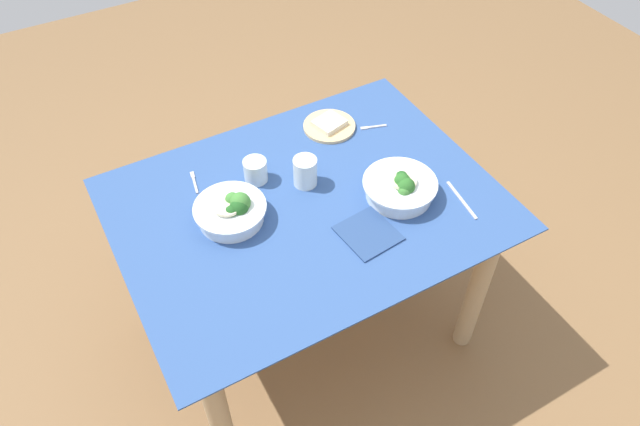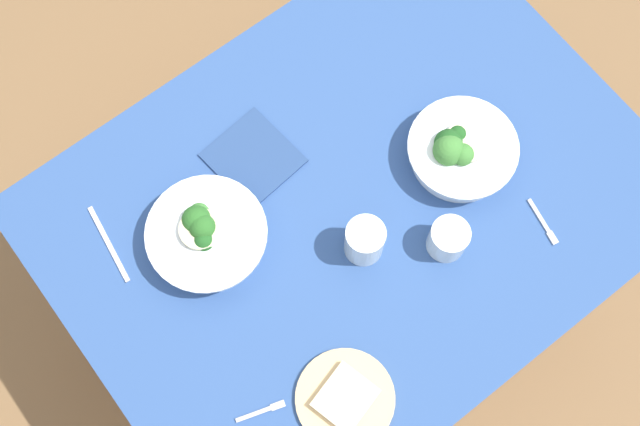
{
  "view_description": "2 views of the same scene",
  "coord_description": "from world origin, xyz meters",
  "px_view_note": "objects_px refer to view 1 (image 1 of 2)",
  "views": [
    {
      "loc": [
        -0.62,
        -1.19,
        2.12
      ],
      "look_at": [
        0.0,
        -0.09,
        0.75
      ],
      "focal_mm": 33.51,
      "sensor_mm": 36.0,
      "label": 1
    },
    {
      "loc": [
        0.38,
        0.39,
        2.32
      ],
      "look_at": [
        0.07,
        -0.02,
        0.75
      ],
      "focal_mm": 45.85,
      "sensor_mm": 36.0,
      "label": 2
    }
  ],
  "objects_px": {
    "fork_by_near_bowl": "(194,181)",
    "napkin_folded_upper": "(368,233)",
    "bread_side_plate": "(329,125)",
    "water_glass_center": "(305,172)",
    "fork_by_far_bowl": "(372,127)",
    "broccoli_bowl_near": "(400,188)",
    "broccoli_bowl_far": "(232,211)",
    "table_knife_left": "(462,200)",
    "water_glass_side": "(255,170)"
  },
  "relations": [
    {
      "from": "broccoli_bowl_near",
      "to": "water_glass_side",
      "type": "distance_m",
      "value": 0.48
    },
    {
      "from": "fork_by_near_bowl",
      "to": "bread_side_plate",
      "type": "bearing_deg",
      "value": -76.07
    },
    {
      "from": "bread_side_plate",
      "to": "broccoli_bowl_near",
      "type": "bearing_deg",
      "value": -86.62
    },
    {
      "from": "fork_by_far_bowl",
      "to": "table_knife_left",
      "type": "height_order",
      "value": "same"
    },
    {
      "from": "bread_side_plate",
      "to": "water_glass_side",
      "type": "relative_size",
      "value": 2.39
    },
    {
      "from": "broccoli_bowl_far",
      "to": "fork_by_far_bowl",
      "type": "distance_m",
      "value": 0.66
    },
    {
      "from": "bread_side_plate",
      "to": "table_knife_left",
      "type": "distance_m",
      "value": 0.57
    },
    {
      "from": "broccoli_bowl_far",
      "to": "water_glass_side",
      "type": "xyz_separation_m",
      "value": [
        0.14,
        0.13,
        0.0
      ]
    },
    {
      "from": "broccoli_bowl_far",
      "to": "water_glass_side",
      "type": "bearing_deg",
      "value": 42.7
    },
    {
      "from": "bread_side_plate",
      "to": "fork_by_near_bowl",
      "type": "height_order",
      "value": "bread_side_plate"
    },
    {
      "from": "broccoli_bowl_near",
      "to": "bread_side_plate",
      "type": "bearing_deg",
      "value": 93.38
    },
    {
      "from": "broccoli_bowl_near",
      "to": "table_knife_left",
      "type": "bearing_deg",
      "value": -34.96
    },
    {
      "from": "bread_side_plate",
      "to": "fork_by_near_bowl",
      "type": "relative_size",
      "value": 1.8
    },
    {
      "from": "water_glass_center",
      "to": "fork_by_far_bowl",
      "type": "xyz_separation_m",
      "value": [
        0.35,
        0.14,
        -0.05
      ]
    },
    {
      "from": "broccoli_bowl_near",
      "to": "water_glass_center",
      "type": "distance_m",
      "value": 0.32
    },
    {
      "from": "fork_by_far_bowl",
      "to": "water_glass_center",
      "type": "bearing_deg",
      "value": 38.94
    },
    {
      "from": "bread_side_plate",
      "to": "fork_by_near_bowl",
      "type": "xyz_separation_m",
      "value": [
        -0.54,
        -0.03,
        -0.01
      ]
    },
    {
      "from": "bread_side_plate",
      "to": "napkin_folded_upper",
      "type": "bearing_deg",
      "value": -106.66
    },
    {
      "from": "water_glass_center",
      "to": "napkin_folded_upper",
      "type": "height_order",
      "value": "water_glass_center"
    },
    {
      "from": "fork_by_far_bowl",
      "to": "table_knife_left",
      "type": "xyz_separation_m",
      "value": [
        0.05,
        -0.46,
        -0.0
      ]
    },
    {
      "from": "broccoli_bowl_far",
      "to": "water_glass_center",
      "type": "distance_m",
      "value": 0.28
    },
    {
      "from": "broccoli_bowl_far",
      "to": "napkin_folded_upper",
      "type": "xyz_separation_m",
      "value": [
        0.34,
        -0.26,
        -0.04
      ]
    },
    {
      "from": "broccoli_bowl_far",
      "to": "water_glass_center",
      "type": "bearing_deg",
      "value": 7.07
    },
    {
      "from": "water_glass_side",
      "to": "napkin_folded_upper",
      "type": "relative_size",
      "value": 0.47
    },
    {
      "from": "fork_by_far_bowl",
      "to": "bread_side_plate",
      "type": "bearing_deg",
      "value": -11.63
    },
    {
      "from": "broccoli_bowl_near",
      "to": "bread_side_plate",
      "type": "xyz_separation_m",
      "value": [
        -0.02,
        0.42,
        -0.03
      ]
    },
    {
      "from": "broccoli_bowl_near",
      "to": "water_glass_side",
      "type": "bearing_deg",
      "value": 141.42
    },
    {
      "from": "fork_by_far_bowl",
      "to": "water_glass_side",
      "type": "bearing_deg",
      "value": 22.5
    },
    {
      "from": "broccoli_bowl_far",
      "to": "fork_by_far_bowl",
      "type": "height_order",
      "value": "broccoli_bowl_far"
    },
    {
      "from": "bread_side_plate",
      "to": "napkin_folded_upper",
      "type": "height_order",
      "value": "bread_side_plate"
    },
    {
      "from": "fork_by_far_bowl",
      "to": "fork_by_near_bowl",
      "type": "bearing_deg",
      "value": 13.61
    },
    {
      "from": "napkin_folded_upper",
      "to": "broccoli_bowl_near",
      "type": "bearing_deg",
      "value": 26.95
    },
    {
      "from": "bread_side_plate",
      "to": "napkin_folded_upper",
      "type": "relative_size",
      "value": 1.13
    },
    {
      "from": "broccoli_bowl_far",
      "to": "water_glass_center",
      "type": "xyz_separation_m",
      "value": [
        0.28,
        0.03,
        0.01
      ]
    },
    {
      "from": "broccoli_bowl_far",
      "to": "fork_by_near_bowl",
      "type": "distance_m",
      "value": 0.23
    },
    {
      "from": "broccoli_bowl_near",
      "to": "broccoli_bowl_far",
      "type": "bearing_deg",
      "value": 161.86
    },
    {
      "from": "broccoli_bowl_near",
      "to": "fork_by_far_bowl",
      "type": "xyz_separation_m",
      "value": [
        0.11,
        0.34,
        -0.04
      ]
    },
    {
      "from": "broccoli_bowl_near",
      "to": "fork_by_far_bowl",
      "type": "height_order",
      "value": "broccoli_bowl_near"
    },
    {
      "from": "broccoli_bowl_far",
      "to": "napkin_folded_upper",
      "type": "distance_m",
      "value": 0.43
    },
    {
      "from": "broccoli_bowl_near",
      "to": "water_glass_center",
      "type": "bearing_deg",
      "value": 139.58
    },
    {
      "from": "water_glass_center",
      "to": "bread_side_plate",
      "type": "bearing_deg",
      "value": 44.97
    },
    {
      "from": "fork_by_near_bowl",
      "to": "napkin_folded_upper",
      "type": "distance_m",
      "value": 0.62
    },
    {
      "from": "fork_by_far_bowl",
      "to": "fork_by_near_bowl",
      "type": "relative_size",
      "value": 0.91
    },
    {
      "from": "fork_by_far_bowl",
      "to": "fork_by_near_bowl",
      "type": "distance_m",
      "value": 0.68
    },
    {
      "from": "bread_side_plate",
      "to": "water_glass_center",
      "type": "height_order",
      "value": "water_glass_center"
    },
    {
      "from": "fork_by_far_bowl",
      "to": "napkin_folded_upper",
      "type": "height_order",
      "value": "napkin_folded_upper"
    },
    {
      "from": "bread_side_plate",
      "to": "table_knife_left",
      "type": "relative_size",
      "value": 1.06
    },
    {
      "from": "broccoli_bowl_far",
      "to": "fork_by_far_bowl",
      "type": "bearing_deg",
      "value": 15.23
    },
    {
      "from": "water_glass_side",
      "to": "fork_by_far_bowl",
      "type": "bearing_deg",
      "value": 4.81
    },
    {
      "from": "fork_by_near_bowl",
      "to": "napkin_folded_upper",
      "type": "relative_size",
      "value": 0.63
    }
  ]
}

